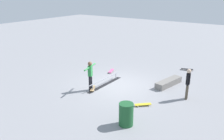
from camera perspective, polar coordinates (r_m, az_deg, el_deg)
ground_plane at (r=13.88m, az=1.28°, el=-3.64°), size 60.00×60.00×0.00m
grind_rail at (r=13.89m, az=-1.69°, el=-2.83°), size 2.99×0.25×0.41m
skate_ledge at (r=14.17m, az=13.30°, el=-2.92°), size 2.08×0.87×0.35m
skater_main at (r=12.93m, az=-5.20°, el=-0.92°), size 1.29×0.41×1.63m
skateboard_main at (r=13.31m, az=-4.60°, el=-4.36°), size 0.78×0.60×0.09m
bystander_black_shirt at (r=12.43m, az=17.58°, el=-2.80°), size 0.36×0.22×1.59m
loose_skateboard_black at (r=17.20m, az=17.40°, el=0.19°), size 0.43×0.82×0.09m
loose_skateboard_pink at (r=16.09m, az=-0.20°, el=-0.18°), size 0.82×0.45×0.09m
loose_skateboard_yellow at (r=11.59m, az=7.37°, el=-8.10°), size 0.71×0.71×0.09m
trash_bin at (r=9.83m, az=3.37°, el=-10.48°), size 0.59×0.59×0.95m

